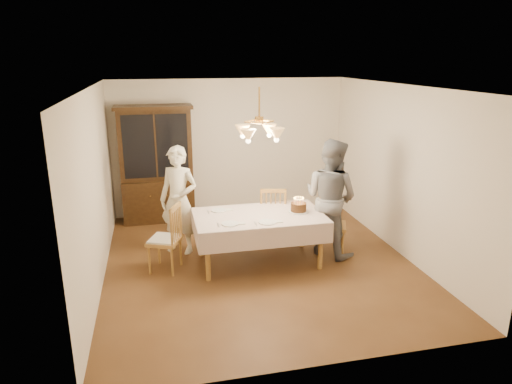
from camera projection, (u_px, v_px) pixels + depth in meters
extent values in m
plane|color=#503017|center=(259.00, 262.00, 6.93)|extent=(5.00, 5.00, 0.00)
plane|color=white|center=(259.00, 87.00, 6.18)|extent=(5.00, 5.00, 0.00)
plane|color=white|center=(230.00, 147.00, 8.89)|extent=(4.50, 0.00, 4.50)
plane|color=white|center=(321.00, 247.00, 4.22)|extent=(4.50, 0.00, 4.50)
plane|color=white|center=(95.00, 189.00, 6.08)|extent=(0.00, 5.00, 5.00)
plane|color=white|center=(401.00, 171.00, 7.03)|extent=(0.00, 5.00, 5.00)
cube|color=olive|center=(259.00, 217.00, 6.72)|extent=(1.80, 1.00, 0.04)
cube|color=beige|center=(259.00, 215.00, 6.71)|extent=(1.90, 1.10, 0.01)
cylinder|color=olive|center=(208.00, 257.00, 6.26)|extent=(0.07, 0.07, 0.71)
cylinder|color=olive|center=(321.00, 246.00, 6.61)|extent=(0.07, 0.07, 0.71)
cylinder|color=olive|center=(201.00, 234.00, 7.04)|extent=(0.07, 0.07, 0.71)
cylinder|color=olive|center=(302.00, 226.00, 7.39)|extent=(0.07, 0.07, 0.71)
cube|color=black|center=(159.00, 200.00, 8.59)|extent=(1.30, 0.50, 0.80)
cube|color=black|center=(155.00, 144.00, 8.34)|extent=(1.30, 0.40, 1.30)
cube|color=black|center=(156.00, 146.00, 8.15)|extent=(1.14, 0.01, 1.14)
cube|color=black|center=(153.00, 107.00, 8.10)|extent=(1.38, 0.54, 0.06)
cube|color=olive|center=(273.00, 218.00, 7.48)|extent=(0.53, 0.51, 0.05)
cube|color=olive|center=(273.00, 191.00, 7.15)|extent=(0.40, 0.13, 0.06)
cylinder|color=olive|center=(283.00, 228.00, 7.71)|extent=(0.04, 0.04, 0.43)
cylinder|color=olive|center=(262.00, 228.00, 7.71)|extent=(0.04, 0.04, 0.43)
cylinder|color=olive|center=(284.00, 235.00, 7.38)|extent=(0.04, 0.04, 0.43)
cylinder|color=olive|center=(262.00, 235.00, 7.39)|extent=(0.04, 0.04, 0.43)
cube|color=olive|center=(164.00, 241.00, 6.55)|extent=(0.56, 0.57, 0.05)
cube|color=olive|center=(175.00, 207.00, 6.37)|extent=(0.19, 0.38, 0.06)
cylinder|color=olive|center=(159.00, 250.00, 6.82)|extent=(0.04, 0.04, 0.43)
cylinder|color=olive|center=(149.00, 260.00, 6.48)|extent=(0.04, 0.04, 0.43)
cylinder|color=olive|center=(181.00, 252.00, 6.76)|extent=(0.04, 0.04, 0.43)
cylinder|color=olive|center=(172.00, 262.00, 6.42)|extent=(0.04, 0.04, 0.43)
cube|color=beige|center=(164.00, 239.00, 6.54)|extent=(0.51, 0.52, 0.03)
cube|color=olive|center=(332.00, 226.00, 7.13)|extent=(0.56, 0.57, 0.05)
cube|color=olive|center=(321.00, 193.00, 7.02)|extent=(0.18, 0.38, 0.06)
cylinder|color=olive|center=(343.00, 245.00, 7.00)|extent=(0.04, 0.04, 0.43)
cylinder|color=olive|center=(342.00, 236.00, 7.35)|extent=(0.04, 0.04, 0.43)
cylinder|color=olive|center=(320.00, 243.00, 7.06)|extent=(0.04, 0.04, 0.43)
cylinder|color=olive|center=(321.00, 235.00, 7.40)|extent=(0.04, 0.04, 0.43)
imported|color=white|center=(179.00, 200.00, 7.07)|extent=(0.74, 0.67, 1.70)
imported|color=slate|center=(330.00, 198.00, 7.01)|extent=(1.08, 1.12, 1.82)
cylinder|color=white|center=(298.00, 211.00, 6.83)|extent=(0.30, 0.30, 0.01)
cylinder|color=#331C0B|center=(299.00, 207.00, 6.81)|extent=(0.23, 0.23, 0.13)
cylinder|color=#598CD8|center=(303.00, 200.00, 6.80)|extent=(0.01, 0.01, 0.07)
sphere|color=#FFB23F|center=(303.00, 198.00, 6.79)|extent=(0.01, 0.01, 0.01)
cylinder|color=pink|center=(302.00, 200.00, 6.83)|extent=(0.01, 0.01, 0.07)
sphere|color=#FFB23F|center=(302.00, 197.00, 6.81)|extent=(0.01, 0.01, 0.01)
cylinder|color=#EACC66|center=(301.00, 199.00, 6.84)|extent=(0.01, 0.01, 0.07)
sphere|color=#FFB23F|center=(301.00, 197.00, 6.83)|extent=(0.01, 0.01, 0.01)
cylinder|color=#598CD8|center=(299.00, 199.00, 6.85)|extent=(0.01, 0.01, 0.07)
sphere|color=#FFB23F|center=(299.00, 197.00, 6.84)|extent=(0.01, 0.01, 0.01)
cylinder|color=pink|center=(297.00, 199.00, 6.85)|extent=(0.01, 0.01, 0.07)
sphere|color=#FFB23F|center=(297.00, 197.00, 6.84)|extent=(0.01, 0.01, 0.01)
cylinder|color=#EACC66|center=(295.00, 200.00, 6.83)|extent=(0.01, 0.01, 0.07)
sphere|color=#FFB23F|center=(295.00, 197.00, 6.82)|extent=(0.01, 0.01, 0.01)
cylinder|color=#598CD8|center=(294.00, 200.00, 6.81)|extent=(0.01, 0.01, 0.07)
sphere|color=#FFB23F|center=(294.00, 198.00, 6.80)|extent=(0.01, 0.01, 0.01)
cylinder|color=pink|center=(294.00, 201.00, 6.78)|extent=(0.01, 0.01, 0.07)
sphere|color=#FFB23F|center=(294.00, 198.00, 6.77)|extent=(0.01, 0.01, 0.01)
cylinder|color=#EACC66|center=(295.00, 201.00, 6.76)|extent=(0.01, 0.01, 0.07)
sphere|color=#FFB23F|center=(295.00, 199.00, 6.75)|extent=(0.01, 0.01, 0.01)
cylinder|color=#598CD8|center=(296.00, 202.00, 6.73)|extent=(0.01, 0.01, 0.07)
sphere|color=#FFB23F|center=(296.00, 199.00, 6.72)|extent=(0.01, 0.01, 0.01)
cylinder|color=pink|center=(298.00, 202.00, 6.72)|extent=(0.01, 0.01, 0.07)
sphere|color=#FFB23F|center=(298.00, 199.00, 6.71)|extent=(0.01, 0.01, 0.01)
cylinder|color=#EACC66|center=(300.00, 202.00, 6.72)|extent=(0.01, 0.01, 0.07)
sphere|color=#FFB23F|center=(300.00, 200.00, 6.71)|extent=(0.01, 0.01, 0.01)
cylinder|color=#598CD8|center=(301.00, 202.00, 6.73)|extent=(0.01, 0.01, 0.07)
sphere|color=#FFB23F|center=(302.00, 199.00, 6.72)|extent=(0.01, 0.01, 0.01)
cylinder|color=pink|center=(303.00, 201.00, 6.75)|extent=(0.01, 0.01, 0.07)
sphere|color=#FFB23F|center=(303.00, 199.00, 6.74)|extent=(0.01, 0.01, 0.01)
cylinder|color=#EACC66|center=(303.00, 201.00, 6.77)|extent=(0.01, 0.01, 0.07)
sphere|color=#FFB23F|center=(303.00, 198.00, 6.76)|extent=(0.01, 0.01, 0.01)
cylinder|color=white|center=(230.00, 224.00, 6.33)|extent=(0.24, 0.24, 0.02)
cube|color=silver|center=(218.00, 225.00, 6.29)|extent=(0.01, 0.16, 0.01)
cube|color=beige|center=(242.00, 223.00, 6.36)|extent=(0.10, 0.10, 0.01)
cylinder|color=white|center=(267.00, 222.00, 6.39)|extent=(0.25, 0.25, 0.02)
cube|color=silver|center=(256.00, 223.00, 6.35)|extent=(0.02, 0.16, 0.01)
cube|color=beige|center=(279.00, 221.00, 6.42)|extent=(0.10, 0.10, 0.01)
cylinder|color=white|center=(219.00, 210.00, 6.88)|extent=(0.23, 0.23, 0.02)
cube|color=silver|center=(208.00, 211.00, 6.84)|extent=(0.01, 0.16, 0.01)
cube|color=beige|center=(229.00, 210.00, 6.91)|extent=(0.10, 0.10, 0.01)
cylinder|color=#BF8C3F|center=(259.00, 102.00, 6.24)|extent=(0.02, 0.02, 0.40)
cylinder|color=#BF8C3F|center=(259.00, 120.00, 6.31)|extent=(0.12, 0.12, 0.10)
cone|color=#D8994C|center=(269.00, 130.00, 6.59)|extent=(0.22, 0.22, 0.18)
sphere|color=#FFD899|center=(269.00, 135.00, 6.61)|extent=(0.07, 0.07, 0.07)
cone|color=#D8994C|center=(243.00, 131.00, 6.50)|extent=(0.22, 0.22, 0.18)
sphere|color=#FFD899|center=(243.00, 136.00, 6.52)|extent=(0.07, 0.07, 0.07)
cone|color=#D8994C|center=(248.00, 136.00, 6.13)|extent=(0.22, 0.22, 0.18)
sphere|color=#FFD899|center=(248.00, 141.00, 6.15)|extent=(0.07, 0.07, 0.07)
cone|color=#D8994C|center=(277.00, 135.00, 6.22)|extent=(0.22, 0.22, 0.18)
sphere|color=#FFD899|center=(277.00, 140.00, 6.24)|extent=(0.07, 0.07, 0.07)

